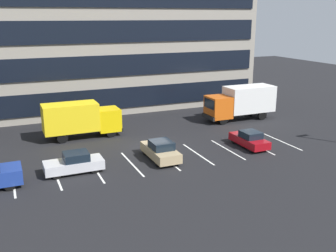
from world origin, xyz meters
TOP-DOWN VIEW (x-y plane):
  - ground_plane at (0.00, 0.00)m, footprint 120.00×120.00m
  - office_building at (0.00, 17.95)m, footprint 36.87×12.59m
  - lot_markings at (0.00, -3.15)m, footprint 22.54×5.40m
  - box_truck_yellow_all at (-4.94, 5.05)m, footprint 7.02×2.32m
  - box_truck_orange at (12.16, 4.86)m, footprint 7.67×2.54m
  - sedan_tan at (-0.42, -3.08)m, footprint 1.80×4.31m
  - sedan_maroon at (7.68, -3.27)m, footprint 1.65×3.93m
  - sedan_silver at (-7.07, -3.08)m, footprint 4.13×1.73m

SIDE VIEW (x-z plane):
  - ground_plane at x=0.00m, z-range 0.00..0.00m
  - lot_markings at x=0.00m, z-range 0.00..0.01m
  - sedan_maroon at x=7.68m, z-range -0.04..1.37m
  - sedan_silver at x=-7.07m, z-range -0.04..1.44m
  - sedan_tan at x=-0.42m, z-range -0.04..1.50m
  - box_truck_yellow_all at x=-4.94m, z-range 0.20..3.46m
  - box_truck_orange at x=12.16m, z-range 0.22..3.78m
  - office_building at x=0.00m, z-range 0.00..21.60m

